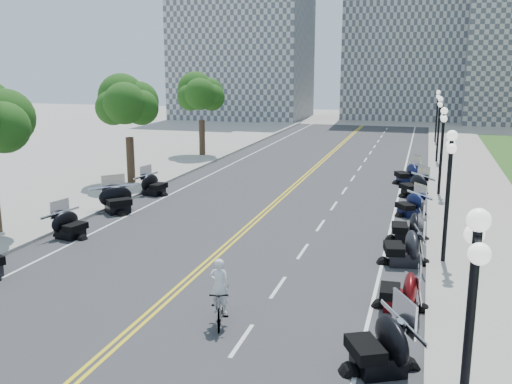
# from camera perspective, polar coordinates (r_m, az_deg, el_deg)

# --- Properties ---
(ground) EXTENTS (160.00, 160.00, 0.00)m
(ground) POSITION_cam_1_polar(r_m,az_deg,el_deg) (20.60, -6.52, -8.51)
(ground) COLOR gray
(road) EXTENTS (16.00, 90.00, 0.01)m
(road) POSITION_cam_1_polar(r_m,az_deg,el_deg) (29.61, 1.06, -1.87)
(road) COLOR #333335
(road) RESTS_ON ground
(centerline_yellow_a) EXTENTS (0.12, 90.00, 0.00)m
(centerline_yellow_a) POSITION_cam_1_polar(r_m,az_deg,el_deg) (29.64, 0.84, -1.84)
(centerline_yellow_a) COLOR yellow
(centerline_yellow_a) RESTS_ON road
(centerline_yellow_b) EXTENTS (0.12, 90.00, 0.00)m
(centerline_yellow_b) POSITION_cam_1_polar(r_m,az_deg,el_deg) (29.58, 1.29, -1.87)
(centerline_yellow_b) COLOR yellow
(centerline_yellow_b) RESTS_ON road
(edge_line_north) EXTENTS (0.12, 90.00, 0.00)m
(edge_line_north) POSITION_cam_1_polar(r_m,az_deg,el_deg) (28.63, 13.51, -2.71)
(edge_line_north) COLOR white
(edge_line_north) RESTS_ON road
(edge_line_south) EXTENTS (0.12, 90.00, 0.00)m
(edge_line_south) POSITION_cam_1_polar(r_m,az_deg,el_deg) (31.87, -10.09, -1.01)
(edge_line_south) COLOR white
(edge_line_south) RESTS_ON road
(lane_dash_5) EXTENTS (0.12, 2.00, 0.00)m
(lane_dash_5) POSITION_cam_1_polar(r_m,az_deg,el_deg) (16.13, -1.43, -14.60)
(lane_dash_5) COLOR white
(lane_dash_5) RESTS_ON road
(lane_dash_6) EXTENTS (0.12, 2.00, 0.00)m
(lane_dash_6) POSITION_cam_1_polar(r_m,az_deg,el_deg) (19.62, 2.23, -9.49)
(lane_dash_6) COLOR white
(lane_dash_6) RESTS_ON road
(lane_dash_7) EXTENTS (0.12, 2.00, 0.00)m
(lane_dash_7) POSITION_cam_1_polar(r_m,az_deg,el_deg) (23.29, 4.70, -5.93)
(lane_dash_7) COLOR white
(lane_dash_7) RESTS_ON road
(lane_dash_8) EXTENTS (0.12, 2.00, 0.00)m
(lane_dash_8) POSITION_cam_1_polar(r_m,az_deg,el_deg) (27.04, 6.47, -3.33)
(lane_dash_8) COLOR white
(lane_dash_8) RESTS_ON road
(lane_dash_9) EXTENTS (0.12, 2.00, 0.00)m
(lane_dash_9) POSITION_cam_1_polar(r_m,az_deg,el_deg) (30.86, 7.80, -1.38)
(lane_dash_9) COLOR white
(lane_dash_9) RESTS_ON road
(lane_dash_10) EXTENTS (0.12, 2.00, 0.00)m
(lane_dash_10) POSITION_cam_1_polar(r_m,az_deg,el_deg) (34.72, 8.83, 0.15)
(lane_dash_10) COLOR white
(lane_dash_10) RESTS_ON road
(lane_dash_11) EXTENTS (0.12, 2.00, 0.00)m
(lane_dash_11) POSITION_cam_1_polar(r_m,az_deg,el_deg) (38.61, 9.66, 1.37)
(lane_dash_11) COLOR white
(lane_dash_11) RESTS_ON road
(lane_dash_12) EXTENTS (0.12, 2.00, 0.00)m
(lane_dash_12) POSITION_cam_1_polar(r_m,az_deg,el_deg) (42.52, 10.33, 2.36)
(lane_dash_12) COLOR white
(lane_dash_12) RESTS_ON road
(lane_dash_13) EXTENTS (0.12, 2.00, 0.00)m
(lane_dash_13) POSITION_cam_1_polar(r_m,az_deg,el_deg) (46.44, 10.89, 3.19)
(lane_dash_13) COLOR white
(lane_dash_13) RESTS_ON road
(lane_dash_14) EXTENTS (0.12, 2.00, 0.00)m
(lane_dash_14) POSITION_cam_1_polar(r_m,az_deg,el_deg) (50.38, 11.37, 3.89)
(lane_dash_14) COLOR white
(lane_dash_14) RESTS_ON road
(lane_dash_15) EXTENTS (0.12, 2.00, 0.00)m
(lane_dash_15) POSITION_cam_1_polar(r_m,az_deg,el_deg) (54.32, 11.78, 4.48)
(lane_dash_15) COLOR white
(lane_dash_15) RESTS_ON road
(lane_dash_16) EXTENTS (0.12, 2.00, 0.00)m
(lane_dash_16) POSITION_cam_1_polar(r_m,az_deg,el_deg) (58.28, 12.13, 5.00)
(lane_dash_16) COLOR white
(lane_dash_16) RESTS_ON road
(lane_dash_17) EXTENTS (0.12, 2.00, 0.00)m
(lane_dash_17) POSITION_cam_1_polar(r_m,az_deg,el_deg) (62.23, 12.44, 5.45)
(lane_dash_17) COLOR white
(lane_dash_17) RESTS_ON road
(lane_dash_18) EXTENTS (0.12, 2.00, 0.00)m
(lane_dash_18) POSITION_cam_1_polar(r_m,az_deg,el_deg) (66.20, 12.71, 5.84)
(lane_dash_18) COLOR white
(lane_dash_18) RESTS_ON road
(lane_dash_19) EXTENTS (0.12, 2.00, 0.00)m
(lane_dash_19) POSITION_cam_1_polar(r_m,az_deg,el_deg) (70.17, 12.95, 6.19)
(lane_dash_19) COLOR white
(lane_dash_19) RESTS_ON road
(sidewalk_north) EXTENTS (5.00, 90.00, 0.15)m
(sidewalk_north) POSITION_cam_1_polar(r_m,az_deg,el_deg) (28.72, 21.71, -3.09)
(sidewalk_north) COLOR #9E9991
(sidewalk_north) RESTS_ON ground
(sidewalk_south) EXTENTS (5.00, 90.00, 0.15)m
(sidewalk_south) POSITION_cam_1_polar(r_m,az_deg,el_deg) (33.87, -16.31, -0.42)
(sidewalk_south) COLOR #9E9991
(sidewalk_south) RESTS_ON ground
(distant_block_a) EXTENTS (18.00, 14.00, 26.00)m
(distant_block_a) POSITION_cam_1_polar(r_m,az_deg,el_deg) (83.86, -1.30, 16.37)
(distant_block_a) COLOR gray
(distant_block_a) RESTS_ON ground
(distant_block_b) EXTENTS (16.00, 12.00, 30.00)m
(distant_block_b) POSITION_cam_1_polar(r_m,az_deg,el_deg) (86.05, 14.78, 17.22)
(distant_block_b) COLOR gray
(distant_block_b) RESTS_ON ground
(street_lamp_1) EXTENTS (0.50, 1.20, 4.90)m
(street_lamp_1) POSITION_cam_1_polar(r_m,az_deg,el_deg) (10.79, 20.39, -14.52)
(street_lamp_1) COLOR black
(street_lamp_1) RESTS_ON sidewalk_north
(street_lamp_2) EXTENTS (0.50, 1.20, 4.90)m
(street_lamp_2) POSITION_cam_1_polar(r_m,az_deg,el_deg) (22.17, 18.60, -0.55)
(street_lamp_2) COLOR black
(street_lamp_2) RESTS_ON sidewalk_north
(street_lamp_3) EXTENTS (0.50, 1.20, 4.90)m
(street_lamp_3) POSITION_cam_1_polar(r_m,az_deg,el_deg) (33.98, 18.05, 3.85)
(street_lamp_3) COLOR black
(street_lamp_3) RESTS_ON sidewalk_north
(street_lamp_4) EXTENTS (0.50, 1.20, 4.90)m
(street_lamp_4) POSITION_cam_1_polar(r_m,az_deg,el_deg) (45.89, 17.78, 5.97)
(street_lamp_4) COLOR black
(street_lamp_4) RESTS_ON sidewalk_north
(street_lamp_5) EXTENTS (0.50, 1.20, 4.90)m
(street_lamp_5) POSITION_cam_1_polar(r_m,az_deg,el_deg) (57.84, 17.62, 7.22)
(street_lamp_5) COLOR black
(street_lamp_5) RESTS_ON sidewalk_north
(tree_3) EXTENTS (4.80, 4.80, 9.20)m
(tree_3) POSITION_cam_1_polar(r_m,az_deg,el_deg) (36.33, -12.67, 8.10)
(tree_3) COLOR #235619
(tree_3) RESTS_ON sidewalk_south
(tree_4) EXTENTS (4.80, 4.80, 9.20)m
(tree_4) POSITION_cam_1_polar(r_m,az_deg,el_deg) (47.15, -5.50, 9.29)
(tree_4) COLOR #235619
(tree_4) RESTS_ON sidewalk_south
(motorcycle_n_4) EXTENTS (2.96, 2.96, 1.54)m
(motorcycle_n_4) POSITION_cam_1_polar(r_m,az_deg,el_deg) (14.70, 12.19, -14.44)
(motorcycle_n_4) COLOR black
(motorcycle_n_4) RESTS_ON road
(motorcycle_n_5) EXTENTS (1.97, 1.97, 1.34)m
(motorcycle_n_5) POSITION_cam_1_polar(r_m,az_deg,el_deg) (18.31, 14.25, -9.32)
(motorcycle_n_5) COLOR #590A0C
(motorcycle_n_5) RESTS_ON road
(motorcycle_n_6) EXTENTS (2.52, 2.52, 1.51)m
(motorcycle_n_6) POSITION_cam_1_polar(r_m,az_deg,el_deg) (22.27, 14.53, -5.15)
(motorcycle_n_6) COLOR black
(motorcycle_n_6) RESTS_ON road
(motorcycle_n_7) EXTENTS (2.23, 2.23, 1.43)m
(motorcycle_n_7) POSITION_cam_1_polar(r_m,az_deg,el_deg) (25.22, 14.92, -3.20)
(motorcycle_n_7) COLOR black
(motorcycle_n_7) RESTS_ON road
(motorcycle_n_8) EXTENTS (2.57, 2.57, 1.29)m
(motorcycle_n_8) POSITION_cam_1_polar(r_m,az_deg,el_deg) (29.48, 15.19, -1.10)
(motorcycle_n_8) COLOR black
(motorcycle_n_8) RESTS_ON road
(motorcycle_n_9) EXTENTS (2.85, 2.85, 1.44)m
(motorcycle_n_9) POSITION_cam_1_polar(r_m,az_deg,el_deg) (33.87, 15.52, 0.75)
(motorcycle_n_9) COLOR black
(motorcycle_n_9) RESTS_ON road
(motorcycle_n_10) EXTENTS (2.74, 2.74, 1.47)m
(motorcycle_n_10) POSITION_cam_1_polar(r_m,az_deg,el_deg) (37.46, 14.89, 1.91)
(motorcycle_n_10) COLOR black
(motorcycle_n_10) RESTS_ON road
(motorcycle_s_6) EXTENTS (2.21, 2.21, 1.33)m
(motorcycle_s_6) POSITION_cam_1_polar(r_m,az_deg,el_deg) (26.12, -18.12, -2.98)
(motorcycle_s_6) COLOR black
(motorcycle_s_6) RESTS_ON road
(motorcycle_s_7) EXTENTS (3.07, 3.07, 1.52)m
(motorcycle_s_7) POSITION_cam_1_polar(r_m,az_deg,el_deg) (29.92, -13.70, -0.59)
(motorcycle_s_7) COLOR black
(motorcycle_s_7) RESTS_ON road
(motorcycle_s_8) EXTENTS (2.24, 2.24, 1.37)m
(motorcycle_s_8) POSITION_cam_1_polar(r_m,az_deg,el_deg) (33.59, -10.17, 0.86)
(motorcycle_s_8) COLOR black
(motorcycle_s_8) RESTS_ON road
(bicycle) EXTENTS (1.09, 1.98, 1.15)m
(bicycle) POSITION_cam_1_polar(r_m,az_deg,el_deg) (16.84, -3.65, -11.29)
(bicycle) COLOR #A51414
(bicycle) RESTS_ON road
(cyclist_rider) EXTENTS (0.61, 0.40, 1.66)m
(cyclist_rider) POSITION_cam_1_polar(r_m,az_deg,el_deg) (16.32, -3.72, -6.77)
(cyclist_rider) COLOR white
(cyclist_rider) RESTS_ON bicycle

